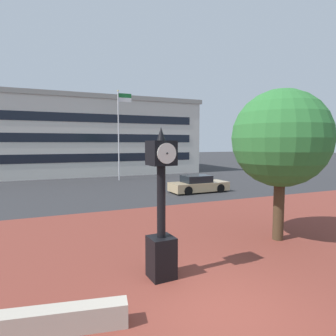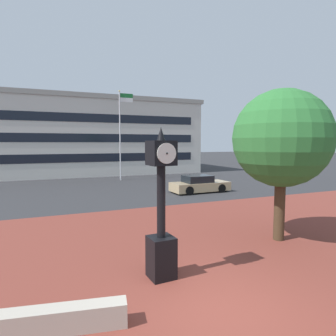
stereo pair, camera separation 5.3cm
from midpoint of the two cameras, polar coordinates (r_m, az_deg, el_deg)
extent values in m
plane|color=#2D2D30|center=(7.22, 10.47, -25.88)|extent=(200.00, 200.00, 0.00)
cube|color=brown|center=(9.77, -0.32, -17.22)|extent=(44.00, 14.41, 0.01)
cube|color=#ADA393|center=(6.77, -23.07, -26.02)|extent=(3.22, 0.97, 0.50)
cube|color=black|center=(8.30, -1.15, -17.13)|extent=(0.71, 0.71, 1.14)
cylinder|color=black|center=(7.85, -1.17, -6.59)|extent=(0.23, 0.23, 1.95)
cube|color=black|center=(7.70, -1.18, 2.97)|extent=(0.70, 0.70, 0.65)
cylinder|color=silver|center=(8.01, -2.22, 3.04)|extent=(0.53, 0.06, 0.53)
sphere|color=black|center=(8.03, -2.28, 3.04)|extent=(0.05, 0.05, 0.05)
cylinder|color=silver|center=(7.39, -0.05, 2.89)|extent=(0.53, 0.06, 0.53)
sphere|color=black|center=(7.37, 0.02, 2.88)|extent=(0.05, 0.05, 0.05)
cone|color=black|center=(7.70, -1.19, 6.73)|extent=(0.23, 0.23, 0.36)
cylinder|color=#42301E|center=(11.88, 21.17, -7.24)|extent=(0.40, 0.40, 2.50)
sphere|color=#2D7033|center=(11.63, 21.57, 5.46)|extent=(3.63, 3.63, 3.63)
sphere|color=#2D7033|center=(12.66, 22.75, 3.70)|extent=(2.36, 2.36, 2.36)
cube|color=tan|center=(22.02, 6.38, -3.59)|extent=(4.44, 1.89, 0.64)
cube|color=black|center=(21.84, 5.89, -2.18)|extent=(2.06, 1.58, 0.56)
cylinder|color=black|center=(23.45, 8.23, -3.39)|extent=(0.65, 0.24, 0.64)
cylinder|color=black|center=(22.08, 10.53, -3.94)|extent=(0.65, 0.24, 0.64)
cylinder|color=black|center=(22.12, 2.22, -3.84)|extent=(0.65, 0.24, 0.64)
cylinder|color=black|center=(20.67, 4.27, -4.48)|extent=(0.65, 0.24, 0.64)
cylinder|color=silver|center=(29.13, -9.35, 6.14)|extent=(0.12, 0.12, 8.69)
sphere|color=gold|center=(29.56, -9.48, 14.71)|extent=(0.14, 0.14, 0.14)
cube|color=#19662D|center=(29.65, -8.10, 13.88)|extent=(1.28, 0.02, 0.41)
cube|color=white|center=(29.59, -8.09, 13.09)|extent=(1.28, 0.02, 0.41)
cube|color=beige|center=(38.35, -17.20, 5.51)|extent=(27.99, 12.84, 8.46)
cube|color=gray|center=(38.67, -17.37, 12.16)|extent=(28.55, 13.09, 0.50)
cube|color=black|center=(31.98, -16.00, 1.91)|extent=(25.19, 0.04, 0.90)
cube|color=black|center=(31.95, -16.09, 5.70)|extent=(25.19, 0.04, 0.90)
cube|color=black|center=(32.05, -16.18, 9.48)|extent=(25.19, 0.04, 0.90)
camera|label=1|loc=(0.03, -89.81, 0.02)|focal=31.03mm
camera|label=2|loc=(0.03, 90.19, -0.02)|focal=31.03mm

